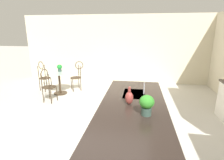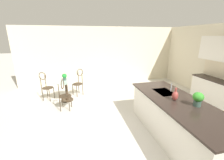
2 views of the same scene
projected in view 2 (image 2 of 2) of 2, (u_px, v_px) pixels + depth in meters
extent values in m
plane|color=beige|center=(135.00, 134.00, 3.57)|extent=(40.00, 40.00, 0.00)
cube|color=beige|center=(103.00, 56.00, 7.15)|extent=(0.12, 7.80, 2.70)
cube|color=white|center=(176.00, 120.00, 3.36)|extent=(2.70, 0.96, 0.88)
cube|color=#2D231E|center=(178.00, 102.00, 3.23)|extent=(2.80, 1.06, 0.04)
cube|color=#B2B5BA|center=(164.00, 92.00, 3.74)|extent=(0.56, 0.40, 0.03)
cylinder|color=#3D2D1E|center=(67.00, 100.00, 5.43)|extent=(0.44, 0.44, 0.03)
cylinder|color=#3D2D1E|center=(66.00, 91.00, 5.33)|extent=(0.07, 0.07, 0.69)
cylinder|color=#B2C6C1|center=(65.00, 81.00, 5.23)|extent=(0.80, 0.80, 0.01)
cylinder|color=#3D2D1E|center=(77.00, 91.00, 5.69)|extent=(0.03, 0.03, 0.45)
cylinder|color=#3D2D1E|center=(73.00, 90.00, 5.87)|extent=(0.03, 0.03, 0.45)
cylinder|color=#3D2D1E|center=(83.00, 89.00, 5.88)|extent=(0.03, 0.03, 0.45)
cylinder|color=#3D2D1E|center=(79.00, 88.00, 6.07)|extent=(0.03, 0.03, 0.45)
cylinder|color=#3D2D1E|center=(77.00, 84.00, 5.81)|extent=(0.53, 0.53, 0.02)
cylinder|color=#3D2D1E|center=(82.00, 79.00, 5.77)|extent=(0.03, 0.03, 0.45)
cylinder|color=#3D2D1E|center=(78.00, 77.00, 5.94)|extent=(0.03, 0.03, 0.45)
torus|color=#3D2D1E|center=(80.00, 72.00, 5.79)|extent=(0.18, 0.25, 0.28)
cylinder|color=#3D2D1E|center=(63.00, 101.00, 4.84)|extent=(0.03, 0.03, 0.45)
cylinder|color=#3D2D1E|center=(71.00, 101.00, 4.86)|extent=(0.03, 0.03, 0.45)
cylinder|color=#3D2D1E|center=(60.00, 105.00, 4.57)|extent=(0.03, 0.03, 0.45)
cylinder|color=#3D2D1E|center=(69.00, 105.00, 4.59)|extent=(0.03, 0.03, 0.45)
cylinder|color=#3D2D1E|center=(65.00, 96.00, 4.65)|extent=(0.44, 0.44, 0.02)
cylinder|color=#3D2D1E|center=(59.00, 91.00, 4.44)|extent=(0.03, 0.03, 0.45)
cylinder|color=#3D2D1E|center=(68.00, 91.00, 4.45)|extent=(0.03, 0.03, 0.45)
torus|color=#3D2D1E|center=(63.00, 84.00, 4.38)|extent=(0.28, 0.08, 0.28)
cylinder|color=#3D2D1E|center=(54.00, 93.00, 5.55)|extent=(0.03, 0.03, 0.45)
cylinder|color=#3D2D1E|center=(50.00, 96.00, 5.29)|extent=(0.03, 0.03, 0.45)
cylinder|color=#3D2D1E|center=(47.00, 92.00, 5.60)|extent=(0.03, 0.03, 0.45)
cylinder|color=#3D2D1E|center=(43.00, 95.00, 5.34)|extent=(0.03, 0.03, 0.45)
cylinder|color=#3D2D1E|center=(48.00, 88.00, 5.37)|extent=(0.50, 0.50, 0.02)
cylinder|color=#3D2D1E|center=(45.00, 81.00, 5.46)|extent=(0.03, 0.03, 0.45)
cylinder|color=#3D2D1E|center=(41.00, 83.00, 5.22)|extent=(0.03, 0.03, 0.45)
torus|color=#3D2D1E|center=(42.00, 76.00, 5.28)|extent=(0.14, 0.27, 0.28)
cylinder|color=#B2B5BA|center=(171.00, 87.00, 3.74)|extent=(0.02, 0.02, 0.22)
cylinder|color=#385147|center=(65.00, 79.00, 5.33)|extent=(0.12, 0.12, 0.09)
ellipsoid|color=green|center=(64.00, 76.00, 5.30)|extent=(0.17, 0.17, 0.16)
cylinder|color=#385147|center=(197.00, 103.00, 2.97)|extent=(0.14, 0.14, 0.11)
ellipsoid|color=#35902B|center=(198.00, 97.00, 2.93)|extent=(0.21, 0.21, 0.19)
ellipsoid|color=#993D38|center=(175.00, 96.00, 3.22)|extent=(0.13, 0.13, 0.21)
cylinder|color=#993D38|center=(176.00, 90.00, 3.18)|extent=(0.04, 0.04, 0.08)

